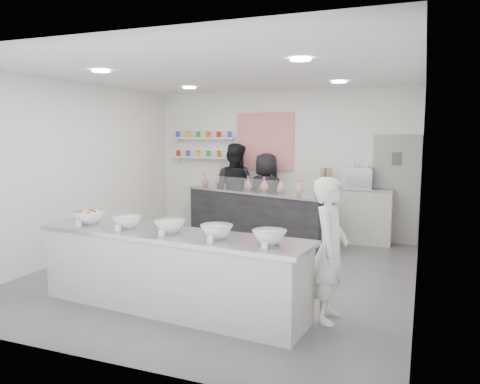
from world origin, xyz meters
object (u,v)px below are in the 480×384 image
(espresso_machine, at_px, (360,178))
(staff_left, at_px, (234,189))
(prep_counter, at_px, (170,271))
(staff_right, at_px, (266,195))
(back_bar, at_px, (256,215))
(espresso_ledge, at_px, (354,215))
(woman_prep, at_px, (330,250))

(espresso_machine, relative_size, staff_left, 0.26)
(prep_counter, xyz_separation_m, staff_right, (-0.17, 4.19, 0.39))
(back_bar, height_order, staff_right, staff_right)
(back_bar, height_order, espresso_ledge, espresso_ledge)
(woman_prep, distance_m, staff_right, 4.33)
(prep_counter, height_order, woman_prep, woman_prep)
(staff_left, bearing_deg, espresso_ledge, -170.74)
(back_bar, bearing_deg, espresso_ledge, 33.65)
(prep_counter, bearing_deg, back_bar, 99.25)
(espresso_ledge, bearing_deg, staff_right, -174.11)
(back_bar, relative_size, staff_right, 1.85)
(espresso_machine, bearing_deg, staff_left, -175.94)
(prep_counter, height_order, staff_left, staff_left)
(espresso_machine, distance_m, woman_prep, 4.03)
(back_bar, height_order, staff_left, staff_left)
(espresso_ledge, distance_m, woman_prep, 4.02)
(espresso_ledge, bearing_deg, back_bar, -164.62)
(espresso_machine, bearing_deg, espresso_ledge, 180.00)
(espresso_machine, distance_m, staff_left, 2.56)
(espresso_ledge, distance_m, staff_left, 2.49)
(woman_prep, bearing_deg, staff_right, 26.46)
(staff_left, height_order, staff_right, staff_left)
(espresso_ledge, bearing_deg, staff_left, -175.79)
(prep_counter, relative_size, staff_right, 2.02)
(back_bar, xyz_separation_m, espresso_machine, (1.94, 0.51, 0.77))
(espresso_ledge, relative_size, staff_left, 0.75)
(woman_prep, distance_m, staff_left, 4.70)
(staff_right, bearing_deg, back_bar, 82.86)
(prep_counter, distance_m, back_bar, 3.88)
(back_bar, relative_size, espresso_machine, 6.43)
(espresso_ledge, xyz_separation_m, woman_prep, (0.28, -4.00, 0.29))
(back_bar, bearing_deg, espresso_machine, 32.97)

